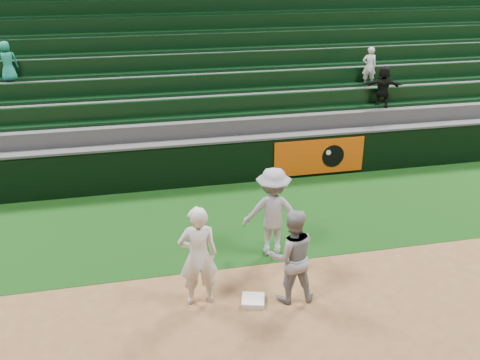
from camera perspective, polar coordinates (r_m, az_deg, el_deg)
name	(u,v)px	position (r m, az deg, el deg)	size (l,w,h in m)	color
ground	(259,292)	(10.22, 2.09, -11.82)	(70.00, 70.00, 0.00)	brown
foul_grass	(228,219)	(12.73, -1.30, -4.20)	(36.00, 4.20, 0.01)	black
first_base	(253,300)	(9.92, 1.40, -12.72)	(0.40, 0.40, 0.09)	white
first_baseman	(198,256)	(9.47, -4.49, -8.08)	(0.70, 0.46, 1.92)	silver
baserunner	(292,256)	(9.60, 5.52, -8.08)	(0.87, 0.68, 1.79)	gray
base_coach	(273,212)	(10.94, 3.52, -3.44)	(1.23, 0.71, 1.91)	#9A9CA7
field_wall	(213,162)	(14.44, -2.94, 1.97)	(36.00, 0.45, 1.25)	black
stadium_seating	(191,90)	(17.69, -5.22, 9.54)	(36.00, 5.95, 4.85)	#38373A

